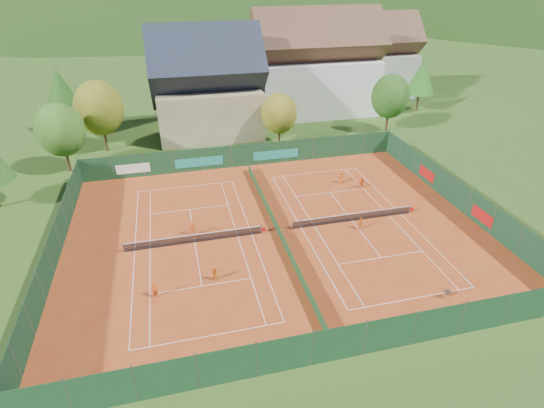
{
  "coord_description": "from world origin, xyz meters",
  "views": [
    {
      "loc": [
        -8.88,
        -33.77,
        22.94
      ],
      "look_at": [
        0.0,
        2.0,
        2.0
      ],
      "focal_mm": 28.0,
      "sensor_mm": 36.0,
      "label": 1
    }
  ],
  "objects": [
    {
      "name": "loose_ball_0",
      "position": [
        -9.51,
        -5.82,
        0.03
      ],
      "size": [
        0.07,
        0.07,
        0.07
      ],
      "primitive_type": "sphere",
      "color": "#CCD833",
      "rests_on": "ground"
    },
    {
      "name": "tree_west_mid",
      "position": [
        -18.0,
        26.0,
        6.07
      ],
      "size": [
        6.44,
        6.44,
        9.78
      ],
      "color": "#432E18",
      "rests_on": "ground"
    },
    {
      "name": "player_right_far_a",
      "position": [
        10.12,
        8.41,
        0.71
      ],
      "size": [
        0.83,
        0.73,
        1.42
      ],
      "primitive_type": "imported",
      "rotation": [
        0.0,
        0.0,
        3.65
      ],
      "color": "#D05512",
      "rests_on": "ground"
    },
    {
      "name": "tree_west_back",
      "position": [
        -24.0,
        34.0,
        6.74
      ],
      "size": [
        5.6,
        5.6,
        10.0
      ],
      "color": "#402B17",
      "rests_on": "ground"
    },
    {
      "name": "tennis_net_right",
      "position": [
        8.15,
        0.0,
        0.51
      ],
      "size": [
        13.3,
        0.1,
        1.02
      ],
      "color": "#59595B",
      "rests_on": "ground"
    },
    {
      "name": "tree_east_mid",
      "position": [
        34.0,
        32.0,
        6.06
      ],
      "size": [
        5.04,
        5.04,
        9.0
      ],
      "color": "#472F19",
      "rests_on": "ground"
    },
    {
      "name": "fence_north",
      "position": [
        -0.46,
        15.99,
        1.47
      ],
      "size": [
        40.0,
        0.1,
        3.0
      ],
      "color": "#14391E",
      "rests_on": "ground"
    },
    {
      "name": "mountain_backdrop",
      "position": [
        28.54,
        233.48,
        -39.64
      ],
      "size": [
        820.0,
        530.0,
        242.0
      ],
      "color": "black",
      "rests_on": "ground"
    },
    {
      "name": "tree_center",
      "position": [
        6.0,
        22.0,
        4.72
      ],
      "size": [
        5.01,
        5.01,
        7.6
      ],
      "color": "#432F18",
      "rests_on": "ground"
    },
    {
      "name": "clay_pad",
      "position": [
        0.0,
        0.0,
        0.01
      ],
      "size": [
        40.0,
        32.0,
        0.01
      ],
      "primitive_type": "cube",
      "color": "#A53C18",
      "rests_on": "ground"
    },
    {
      "name": "court_divider",
      "position": [
        0.0,
        0.0,
        0.5
      ],
      "size": [
        0.03,
        28.8,
        1.0
      ],
      "color": "#163D1E",
      "rests_on": "ground"
    },
    {
      "name": "loose_ball_1",
      "position": [
        6.69,
        -10.45,
        0.03
      ],
      "size": [
        0.07,
        0.07,
        0.07
      ],
      "primitive_type": "sphere",
      "color": "#CCD833",
      "rests_on": "ground"
    },
    {
      "name": "fence_south",
      "position": [
        0.0,
        -16.0,
        1.5
      ],
      "size": [
        40.0,
        0.04,
        3.0
      ],
      "color": "#14391D",
      "rests_on": "ground"
    },
    {
      "name": "court_markings_right",
      "position": [
        8.0,
        0.0,
        0.01
      ],
      "size": [
        11.03,
        23.83,
        0.0
      ],
      "color": "white",
      "rests_on": "ground"
    },
    {
      "name": "chalet",
      "position": [
        -3.0,
        30.0,
        6.62
      ],
      "size": [
        16.2,
        12.0,
        16.0
      ],
      "color": "tan",
      "rests_on": "ground"
    },
    {
      "name": "fence_east",
      "position": [
        20.0,
        0.05,
        1.48
      ],
      "size": [
        0.09,
        32.0,
        3.0
      ],
      "color": "#14371F",
      "rests_on": "ground"
    },
    {
      "name": "fence_west",
      "position": [
        -20.0,
        0.0,
        1.5
      ],
      "size": [
        0.04,
        32.0,
        3.0
      ],
      "color": "#12321D",
      "rests_on": "ground"
    },
    {
      "name": "tree_east_front",
      "position": [
        24.0,
        24.0,
        5.39
      ],
      "size": [
        5.72,
        5.72,
        8.69
      ],
      "color": "#472919",
      "rests_on": "ground"
    },
    {
      "name": "court_markings_left",
      "position": [
        -8.0,
        0.0,
        0.01
      ],
      "size": [
        11.03,
        23.83,
        0.0
      ],
      "color": "white",
      "rests_on": "ground"
    },
    {
      "name": "hotel_block_a",
      "position": [
        16.0,
        36.0,
        7.38
      ],
      "size": [
        21.6,
        11.0,
        17.25
      ],
      "color": "silver",
      "rests_on": "ground"
    },
    {
      "name": "tree_east_back",
      "position": [
        26.0,
        40.0,
        6.74
      ],
      "size": [
        7.15,
        7.15,
        10.86
      ],
      "color": "#462F19",
      "rests_on": "ground"
    },
    {
      "name": "player_left_near",
      "position": [
        -11.64,
        -6.85,
        0.7
      ],
      "size": [
        0.61,
        0.54,
        1.4
      ],
      "primitive_type": "imported",
      "rotation": [
        0.0,
        0.0,
        0.49
      ],
      "color": "#D24D12",
      "rests_on": "ground"
    },
    {
      "name": "player_left_mid",
      "position": [
        -6.86,
        -5.99,
        0.66
      ],
      "size": [
        0.8,
        0.73,
        1.32
      ],
      "primitive_type": "imported",
      "rotation": [
        0.0,
        0.0,
        -0.47
      ],
      "color": "orange",
      "rests_on": "ground"
    },
    {
      "name": "loose_ball_2",
      "position": [
        -0.4,
        1.18,
        0.03
      ],
      "size": [
        0.07,
        0.07,
        0.07
      ],
      "primitive_type": "sphere",
      "color": "#CCD833",
      "rests_on": "ground"
    },
    {
      "name": "player_right_near",
      "position": [
        8.12,
        -1.6,
        0.66
      ],
      "size": [
        0.75,
        0.8,
        1.33
      ],
      "primitive_type": "imported",
      "rotation": [
        0.0,
        0.0,
        0.86
      ],
      "color": "orange",
      "rests_on": "ground"
    },
    {
      "name": "ground",
      "position": [
        0.0,
        0.0,
        -0.02
      ],
      "size": [
        600.0,
        600.0,
        0.0
      ],
      "primitive_type": "plane",
      "color": "#2B4B17",
      "rests_on": "ground"
    },
    {
      "name": "player_left_far",
      "position": [
        -8.04,
        1.32,
        0.74
      ],
      "size": [
        1.09,
        0.85,
        1.49
      ],
      "primitive_type": "imported",
      "rotation": [
        0.0,
        0.0,
        2.78
      ],
      "color": "#D54613",
      "rests_on": "ground"
    },
    {
      "name": "hotel_block_b",
      "position": [
        30.0,
        44.0,
        6.62
      ],
      "size": [
        17.28,
        10.0,
        15.5
      ],
      "color": "silver",
      "rests_on": "ground"
    },
    {
      "name": "tennis_net_left",
      "position": [
        -7.85,
        0.0,
        0.51
      ],
      "size": [
        13.3,
        0.1,
        1.02
      ],
      "color": "#59595B",
      "rests_on": "ground"
    },
    {
      "name": "player_right_far_b",
      "position": [
        11.93,
        6.6,
        0.67
      ],
      "size": [
        1.29,
        0.6,
        1.34
      ],
      "primitive_type": "imported",
      "rotation": [
        0.0,
        0.0,
        3.32
      ],
      "color": "#F85B16",
      "rests_on": "ground"
    },
    {
      "name": "tree_west_front",
      "position": [
        -22.0,
        20.0,
        5.39
      ],
      "size": [
        5.72,
        5.72,
        8.69
      ],
      "color": "#4A321A",
      "rests_on": "ground"
    },
    {
      "name": "ball_hopper",
      "position": [
        10.55,
        -12.43,
        0.56
      ],
      "size": [
        0.34,
        0.34,
        0.8
      ],
      "color": "slate",
      "rests_on": "ground"
    }
  ]
}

